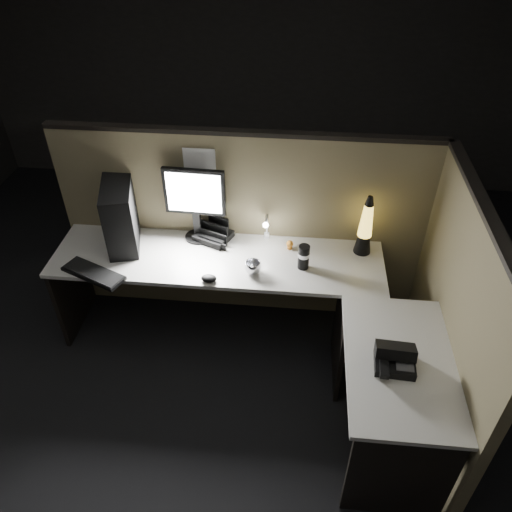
# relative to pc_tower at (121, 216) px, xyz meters

# --- Properties ---
(floor) EXTENTS (6.00, 6.00, 0.00)m
(floor) POSITION_rel_pc_tower_xyz_m (0.83, -0.71, -0.96)
(floor) COLOR black
(floor) RESTS_ON ground
(room_shell) EXTENTS (6.00, 6.00, 6.00)m
(room_shell) POSITION_rel_pc_tower_xyz_m (0.83, -0.71, 0.66)
(room_shell) COLOR silver
(room_shell) RESTS_ON ground
(partition_back) EXTENTS (2.66, 0.06, 1.50)m
(partition_back) POSITION_rel_pc_tower_xyz_m (0.83, 0.22, -0.21)
(partition_back) COLOR brown
(partition_back) RESTS_ON ground
(partition_right) EXTENTS (0.06, 1.66, 1.50)m
(partition_right) POSITION_rel_pc_tower_xyz_m (2.16, -0.61, -0.21)
(partition_right) COLOR brown
(partition_right) RESTS_ON ground
(desk) EXTENTS (2.60, 1.60, 0.73)m
(desk) POSITION_rel_pc_tower_xyz_m (1.01, -0.46, -0.38)
(desk) COLOR beige
(desk) RESTS_ON ground
(pc_tower) EXTENTS (0.31, 0.48, 0.46)m
(pc_tower) POSITION_rel_pc_tower_xyz_m (0.00, 0.00, 0.00)
(pc_tower) COLOR black
(pc_tower) RESTS_ON desk
(monitor) EXTENTS (0.43, 0.18, 0.55)m
(monitor) POSITION_rel_pc_tower_xyz_m (0.50, 0.13, 0.10)
(monitor) COLOR black
(monitor) RESTS_ON desk
(keyboard) EXTENTS (0.47, 0.32, 0.02)m
(keyboard) POSITION_rel_pc_tower_xyz_m (-0.11, -0.37, -0.22)
(keyboard) COLOR black
(keyboard) RESTS_ON desk
(mouse) EXTENTS (0.10, 0.08, 0.04)m
(mouse) POSITION_rel_pc_tower_xyz_m (0.67, -0.35, -0.21)
(mouse) COLOR black
(mouse) RESTS_ON desk
(clip_lamp) EXTENTS (0.04, 0.16, 0.21)m
(clip_lamp) POSITION_rel_pc_tower_xyz_m (1.01, 0.11, -0.11)
(clip_lamp) COLOR white
(clip_lamp) RESTS_ON desk
(organizer) EXTENTS (0.30, 0.28, 0.18)m
(organizer) POSITION_rel_pc_tower_xyz_m (0.62, 0.12, -0.19)
(organizer) COLOR black
(organizer) RESTS_ON desk
(lava_lamp) EXTENTS (0.12, 0.12, 0.45)m
(lava_lamp) POSITION_rel_pc_tower_xyz_m (1.69, 0.06, -0.04)
(lava_lamp) COLOR black
(lava_lamp) RESTS_ON desk
(travel_mug) EXTENTS (0.08, 0.08, 0.18)m
(travel_mug) POSITION_rel_pc_tower_xyz_m (1.28, -0.15, -0.14)
(travel_mug) COLOR black
(travel_mug) RESTS_ON desk
(steel_mug) EXTENTS (0.12, 0.12, 0.09)m
(steel_mug) POSITION_rel_pc_tower_xyz_m (0.95, -0.24, -0.19)
(steel_mug) COLOR #BABBC1
(steel_mug) RESTS_ON desk
(figurine) EXTENTS (0.05, 0.05, 0.05)m
(figurine) POSITION_rel_pc_tower_xyz_m (1.18, 0.04, -0.19)
(figurine) COLOR orange
(figurine) RESTS_ON desk
(pinned_paper) EXTENTS (0.22, 0.00, 0.31)m
(pinned_paper) POSITION_rel_pc_tower_xyz_m (0.54, 0.19, 0.29)
(pinned_paper) COLOR white
(pinned_paper) RESTS_ON partition_back
(desk_phone) EXTENTS (0.23, 0.24, 0.13)m
(desk_phone) POSITION_rel_pc_tower_xyz_m (1.79, -0.94, -0.18)
(desk_phone) COLOR black
(desk_phone) RESTS_ON desk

